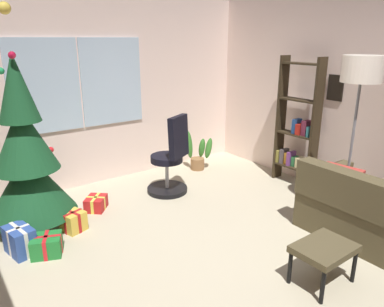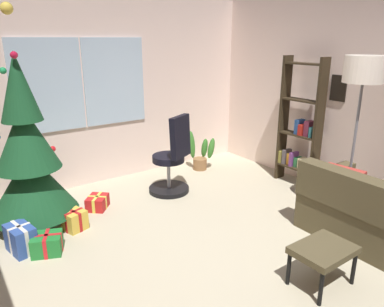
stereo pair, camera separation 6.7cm
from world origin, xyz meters
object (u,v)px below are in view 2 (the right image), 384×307
(gift_box_green, at_px, (47,244))
(holiday_tree, at_px, (28,159))
(potted_plant, at_px, (201,155))
(bookshelf, at_px, (300,131))
(office_chair, at_px, (172,163))
(floor_lamp, at_px, (363,79))
(gift_box_blue, at_px, (21,239))
(gift_box_red, at_px, (98,202))
(gift_box_gold, at_px, (75,220))
(footstool, at_px, (323,252))

(gift_box_green, bearing_deg, holiday_tree, 84.81)
(holiday_tree, xyz_separation_m, potted_plant, (2.66, 0.40, -0.56))
(holiday_tree, relative_size, bookshelf, 1.31)
(office_chair, height_order, bookshelf, bookshelf)
(office_chair, bearing_deg, floor_lamp, -56.98)
(gift_box_blue, height_order, potted_plant, potted_plant)
(gift_box_red, height_order, gift_box_gold, gift_box_gold)
(floor_lamp, distance_m, potted_plant, 2.79)
(floor_lamp, bearing_deg, office_chair, 123.02)
(potted_plant, bearing_deg, holiday_tree, -171.37)
(floor_lamp, bearing_deg, gift_box_red, 138.73)
(gift_box_gold, bearing_deg, bookshelf, -10.18)
(gift_box_red, bearing_deg, gift_box_gold, -139.07)
(office_chair, xyz_separation_m, potted_plant, (0.89, 0.54, -0.19))
(bookshelf, bearing_deg, gift_box_gold, 169.82)
(floor_lamp, bearing_deg, potted_plant, 97.54)
(gift_box_gold, xyz_separation_m, potted_plant, (2.34, 0.77, 0.13))
(holiday_tree, distance_m, gift_box_green, 0.97)
(holiday_tree, xyz_separation_m, gift_box_blue, (-0.26, -0.49, -0.66))
(floor_lamp, bearing_deg, bookshelf, 67.86)
(gift_box_blue, relative_size, floor_lamp, 0.19)
(footstool, height_order, office_chair, office_chair)
(footstool, bearing_deg, gift_box_green, 133.66)
(gift_box_red, relative_size, potted_plant, 0.56)
(office_chair, bearing_deg, gift_box_gold, -170.95)
(gift_box_gold, bearing_deg, gift_box_red, 40.93)
(potted_plant, bearing_deg, gift_box_red, -167.85)
(gift_box_gold, bearing_deg, footstool, -56.97)
(footstool, bearing_deg, gift_box_blue, 134.19)
(footstool, relative_size, gift_box_blue, 1.43)
(gift_box_blue, height_order, floor_lamp, floor_lamp)
(footstool, xyz_separation_m, gift_box_green, (-1.80, 1.89, -0.22))
(holiday_tree, xyz_separation_m, office_chair, (1.77, -0.13, -0.37))
(gift_box_gold, relative_size, office_chair, 0.25)
(gift_box_gold, height_order, potted_plant, potted_plant)
(footstool, relative_size, gift_box_green, 1.46)
(holiday_tree, distance_m, gift_box_blue, 0.86)
(gift_box_red, relative_size, office_chair, 0.32)
(gift_box_blue, bearing_deg, bookshelf, -6.66)
(potted_plant, bearing_deg, bookshelf, -60.33)
(footstool, height_order, gift_box_red, footstool)
(gift_box_red, bearing_deg, holiday_tree, 178.92)
(footstool, height_order, floor_lamp, floor_lamp)
(bookshelf, bearing_deg, floor_lamp, -112.14)
(office_chair, bearing_deg, footstool, -90.67)
(footstool, relative_size, holiday_tree, 0.22)
(gift_box_red, xyz_separation_m, gift_box_green, (-0.78, -0.65, 0.02))
(gift_box_gold, relative_size, bookshelf, 0.15)
(gift_box_green, xyz_separation_m, bookshelf, (3.47, -0.25, 0.70))
(gift_box_blue, relative_size, bookshelf, 0.20)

